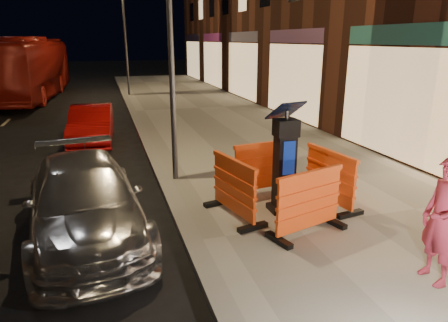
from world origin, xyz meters
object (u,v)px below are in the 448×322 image
object	(u,v)px
barrier_back	(264,168)
bus_doubledecker	(30,99)
car_red	(94,142)
man	(443,221)
parking_kiosk	(285,161)
car_silver	(88,234)
barrier_bldgside	(330,178)
barrier_front	(309,203)
barrier_kerbside	(234,188)

from	to	relation	value
barrier_back	bus_doubledecker	size ratio (longest dim) A/B	0.11
car_red	man	bearing A→B (deg)	-62.15
parking_kiosk	bus_doubledecker	world-z (taller)	parking_kiosk
parking_kiosk	car_silver	xyz separation A→B (m)	(-3.45, 0.33, -1.10)
bus_doubledecker	car_red	bearing A→B (deg)	-69.04
barrier_bldgside	barrier_front	bearing A→B (deg)	125.83
barrier_bldgside	man	world-z (taller)	man
car_red	bus_doubledecker	distance (m)	11.89
barrier_bldgside	bus_doubledecker	distance (m)	19.93
barrier_front	barrier_bldgside	distance (m)	1.34
parking_kiosk	barrier_front	distance (m)	1.04
barrier_back	barrier_front	bearing A→B (deg)	-98.17
parking_kiosk	barrier_bldgside	size ratio (longest dim) A/B	1.40
bus_doubledecker	man	size ratio (longest dim) A/B	7.05
barrier_back	bus_doubledecker	xyz separation A→B (m)	(-6.95, 17.34, -0.68)
barrier_kerbside	car_red	size ratio (longest dim) A/B	0.38
parking_kiosk	barrier_front	xyz separation A→B (m)	(0.00, -0.95, -0.42)
barrier_kerbside	bus_doubledecker	world-z (taller)	bus_doubledecker
parking_kiosk	barrier_bldgside	xyz separation A→B (m)	(0.95, 0.00, -0.42)
barrier_bldgside	car_silver	bearing A→B (deg)	76.54
car_silver	car_red	distance (m)	6.60
barrier_back	man	world-z (taller)	man
parking_kiosk	bus_doubledecker	xyz separation A→B (m)	(-6.95, 18.29, -1.10)
barrier_kerbside	bus_doubledecker	distance (m)	19.26
parking_kiosk	car_silver	bearing A→B (deg)	163.37
barrier_back	car_silver	bearing A→B (deg)	-178.00
parking_kiosk	man	xyz separation A→B (m)	(0.96, -2.63, -0.11)
barrier_back	man	xyz separation A→B (m)	(0.96, -3.58, 0.31)
parking_kiosk	man	world-z (taller)	parking_kiosk
barrier_bldgside	bus_doubledecker	bearing A→B (deg)	14.19
parking_kiosk	barrier_kerbside	bearing A→B (deg)	168.83
barrier_front	car_red	xyz separation A→B (m)	(-3.44, 7.88, -0.68)
car_red	bus_doubledecker	xyz separation A→B (m)	(-3.51, 11.36, 0.00)
barrier_front	barrier_kerbside	world-z (taller)	same
car_silver	barrier_bldgside	bearing A→B (deg)	-10.40
barrier_kerbside	man	distance (m)	3.27
barrier_back	car_silver	xyz separation A→B (m)	(-3.45, -0.62, -0.68)
parking_kiosk	barrier_back	world-z (taller)	parking_kiosk
barrier_bldgside	man	size ratio (longest dim) A/B	0.81
bus_doubledecker	barrier_front	bearing A→B (deg)	-66.33
bus_doubledecker	car_silver	bearing A→B (deg)	-75.18
barrier_front	barrier_kerbside	size ratio (longest dim) A/B	1.00
car_silver	man	bearing A→B (deg)	-40.02
barrier_back	car_red	size ratio (longest dim) A/B	0.38
parking_kiosk	bus_doubledecker	distance (m)	19.60
barrier_back	car_silver	world-z (taller)	barrier_back
car_silver	car_red	xyz separation A→B (m)	(0.01, 6.60, 0.00)
barrier_kerbside	parking_kiosk	bearing A→B (deg)	-103.17
barrier_back	barrier_kerbside	world-z (taller)	same
man	barrier_back	bearing A→B (deg)	-163.11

